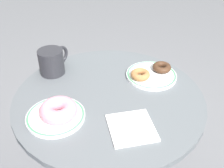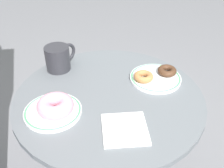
{
  "view_description": "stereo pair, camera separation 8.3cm",
  "coord_description": "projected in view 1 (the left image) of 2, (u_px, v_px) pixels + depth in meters",
  "views": [
    {
      "loc": [
        -0.28,
        -0.62,
        1.23
      ],
      "look_at": [
        0.01,
        -0.0,
        0.75
      ],
      "focal_mm": 42.84,
      "sensor_mm": 36.0,
      "label": 1
    },
    {
      "loc": [
        -0.2,
        -0.65,
        1.23
      ],
      "look_at": [
        0.01,
        -0.0,
        0.75
      ],
      "focal_mm": 42.84,
      "sensor_mm": 36.0,
      "label": 2
    }
  ],
  "objects": [
    {
      "name": "plate_left",
      "position": [
        56.0,
        116.0,
        0.77
      ],
      "size": [
        0.17,
        0.17,
        0.01
      ],
      "color": "white",
      "rests_on": "cafe_table"
    },
    {
      "name": "cafe_table",
      "position": [
        109.0,
        139.0,
        0.98
      ],
      "size": [
        0.61,
        0.61,
        0.7
      ],
      "color": "#565B60",
      "rests_on": "ground"
    },
    {
      "name": "donut_pink_frosted",
      "position": [
        58.0,
        110.0,
        0.75
      ],
      "size": [
        0.12,
        0.12,
        0.04
      ],
      "primitive_type": "torus",
      "rotation": [
        0.0,
        0.0,
        3.29
      ],
      "color": "pink",
      "rests_on": "plate_left"
    },
    {
      "name": "donut_chocolate",
      "position": [
        162.0,
        67.0,
        0.96
      ],
      "size": [
        0.07,
        0.07,
        0.02
      ],
      "primitive_type": "torus",
      "rotation": [
        0.0,
        0.0,
        1.47
      ],
      "color": "#422819",
      "rests_on": "plate_right"
    },
    {
      "name": "coffee_mug",
      "position": [
        52.0,
        61.0,
        0.95
      ],
      "size": [
        0.12,
        0.09,
        0.09
      ],
      "color": "#28282D",
      "rests_on": "cafe_table"
    },
    {
      "name": "plate_right",
      "position": [
        151.0,
        75.0,
        0.95
      ],
      "size": [
        0.18,
        0.18,
        0.01
      ],
      "color": "white",
      "rests_on": "cafe_table"
    },
    {
      "name": "donut_cinnamon",
      "position": [
        140.0,
        74.0,
        0.92
      ],
      "size": [
        0.09,
        0.09,
        0.02
      ],
      "primitive_type": "torus",
      "rotation": [
        0.0,
        0.0,
        1.05
      ],
      "color": "#A36B3D",
      "rests_on": "plate_right"
    },
    {
      "name": "paper_napkin",
      "position": [
        131.0,
        128.0,
        0.74
      ],
      "size": [
        0.15,
        0.15,
        0.01
      ],
      "primitive_type": "cube",
      "rotation": [
        0.0,
        0.0,
        -0.23
      ],
      "color": "white",
      "rests_on": "cafe_table"
    }
  ]
}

